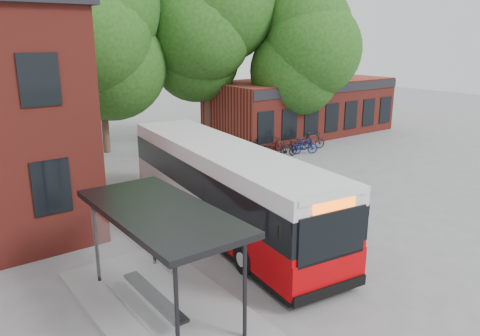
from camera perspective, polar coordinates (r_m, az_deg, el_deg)
ground at (r=16.19m, az=3.54°, el=-10.13°), size 100.00×100.00×0.00m
shop_row at (r=35.40m, az=7.52°, el=7.40°), size 14.00×6.20×4.00m
bus_shelter at (r=12.54m, az=-9.43°, el=-11.03°), size 3.60×7.00×2.90m
bike_rail at (r=29.03m, az=4.77°, el=2.00°), size 5.20×0.10×0.38m
tree_1 at (r=30.00m, az=-16.62°, el=11.56°), size 7.92×7.92×10.40m
tree_2 at (r=32.25m, az=-4.02°, el=12.94°), size 7.92×7.92×11.00m
tree_3 at (r=32.30m, az=7.61°, el=11.32°), size 7.04×7.04×9.28m
city_bus at (r=17.57m, az=-2.02°, el=-2.42°), size 4.15×12.68×3.16m
bicycle_0 at (r=28.06m, az=1.09°, el=2.16°), size 1.89×1.18×0.94m
bicycle_1 at (r=28.62m, az=1.63°, el=2.52°), size 1.78×0.96×1.03m
bicycle_2 at (r=28.15m, az=3.48°, el=2.10°), size 1.73×1.19×0.86m
bicycle_3 at (r=28.43m, az=5.74°, el=2.31°), size 1.65×0.52×0.98m
bicycle_4 at (r=29.57m, az=3.87°, el=2.78°), size 1.72×0.73×0.88m
bicycle_5 at (r=29.26m, az=7.88°, el=2.68°), size 1.78×1.14×1.04m
bicycle_6 at (r=30.49m, az=7.39°, el=3.17°), size 1.93×0.92×0.97m
bicycle_7 at (r=30.61m, az=8.81°, el=3.30°), size 1.93×0.95×1.12m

